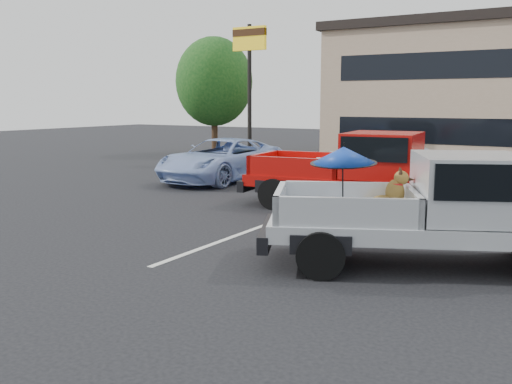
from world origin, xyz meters
TOP-DOWN VIEW (x-y plane):
  - ground at (0.00, 0.00)m, footprint 90.00×90.00m
  - stripe_left at (-3.00, 2.00)m, footprint 0.12×5.00m
  - motel_sign at (-10.00, 14.00)m, footprint 1.60×0.22m
  - tree_left at (-14.00, 17.00)m, footprint 3.96×3.96m
  - silver_pickup at (1.27, 2.13)m, footprint 5.99×4.14m
  - red_pickup at (-1.53, 6.29)m, footprint 6.15×2.71m
  - silver_sedan at (-1.39, 8.33)m, footprint 5.31×3.62m
  - blue_suv at (-7.93, 8.82)m, footprint 2.53×5.30m

SIDE VIEW (x-z plane):
  - ground at x=0.00m, z-range 0.00..0.00m
  - stripe_left at x=-3.00m, z-range 0.00..0.01m
  - blue_suv at x=-7.93m, z-range 0.00..1.46m
  - silver_sedan at x=-1.39m, z-range 0.00..1.66m
  - silver_pickup at x=1.27m, z-range 0.02..2.08m
  - red_pickup at x=-1.53m, z-range 0.09..2.06m
  - tree_left at x=-14.00m, z-range 0.72..6.74m
  - motel_sign at x=-10.00m, z-range 1.65..7.65m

